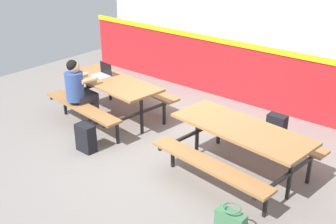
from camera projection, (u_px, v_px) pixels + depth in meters
The scene contains 8 objects.
ground_plane at pixel (162, 147), 6.54m from camera, with size 10.00×10.00×0.02m, color gray.
accent_backdrop at pixel (246, 39), 7.71m from camera, with size 8.00×0.14×2.60m.
picnic_table_left at pixel (112, 89), 7.22m from camera, with size 1.99×1.74×0.74m.
picnic_table_right at pixel (241, 138), 5.57m from camera, with size 1.99×1.74×0.74m.
student_nearer at pixel (79, 88), 6.92m from camera, with size 0.39×0.54×1.21m.
laptop_silver at pixel (103, 73), 7.35m from camera, with size 0.34×0.25×0.22m.
backpack_dark at pixel (86, 138), 6.34m from camera, with size 0.30×0.22×0.44m.
satchel_spare at pixel (276, 128), 6.66m from camera, with size 0.30×0.22×0.44m.
Camera 1 is at (3.73, -4.35, 3.19)m, focal length 44.43 mm.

